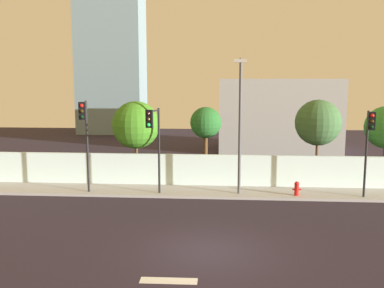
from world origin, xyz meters
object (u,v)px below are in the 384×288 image
(roadside_tree_midleft, at_px, (206,123))
(street_lamp_curbside, at_px, (240,116))
(traffic_light_center, at_px, (85,127))
(fire_hydrant, at_px, (297,188))
(traffic_light_right, at_px, (154,133))
(roadside_tree_midright, at_px, (318,123))
(traffic_light_left, at_px, (369,136))
(roadside_tree_leftmost, at_px, (136,125))

(roadside_tree_midleft, bearing_deg, street_lamp_curbside, -58.89)
(traffic_light_center, bearing_deg, fire_hydrant, 3.53)
(traffic_light_center, relative_size, traffic_light_right, 1.08)
(roadside_tree_midleft, distance_m, roadside_tree_midright, 6.60)
(fire_hydrant, height_order, roadside_tree_midleft, roadside_tree_midleft)
(traffic_light_center, distance_m, roadside_tree_midleft, 7.24)
(street_lamp_curbside, bearing_deg, traffic_light_center, -175.42)
(traffic_light_left, relative_size, fire_hydrant, 5.97)
(fire_hydrant, distance_m, roadside_tree_midleft, 6.61)
(traffic_light_center, bearing_deg, roadside_tree_midleft, 31.72)
(traffic_light_center, distance_m, traffic_light_right, 3.65)
(fire_hydrant, bearing_deg, roadside_tree_midleft, 147.79)
(traffic_light_right, xyz_separation_m, roadside_tree_leftmost, (-1.72, 3.86, -0.01))
(traffic_light_left, xyz_separation_m, street_lamp_curbside, (-6.45, 0.43, 0.89))
(traffic_light_right, xyz_separation_m, street_lamp_curbside, (4.42, 0.70, 0.81))
(fire_hydrant, distance_m, roadside_tree_leftmost, 10.14)
(traffic_light_right, bearing_deg, street_lamp_curbside, 8.97)
(street_lamp_curbside, distance_m, fire_hydrant, 4.85)
(traffic_light_center, relative_size, roadside_tree_leftmost, 1.00)
(traffic_light_left, relative_size, traffic_light_right, 0.98)
(roadside_tree_leftmost, height_order, roadside_tree_midleft, roadside_tree_leftmost)
(traffic_light_right, distance_m, roadside_tree_midleft, 4.61)
(traffic_light_center, height_order, roadside_tree_leftmost, traffic_light_center)
(traffic_light_right, height_order, roadside_tree_leftmost, roadside_tree_leftmost)
(roadside_tree_midleft, relative_size, roadside_tree_midright, 0.91)
(roadside_tree_midright, bearing_deg, roadside_tree_leftmost, 180.00)
(traffic_light_right, xyz_separation_m, fire_hydrant, (7.47, 0.74, -2.96))
(roadside_tree_midright, bearing_deg, street_lamp_curbside, -146.03)
(fire_hydrant, bearing_deg, roadside_tree_leftmost, 161.24)
(traffic_light_right, relative_size, roadside_tree_midleft, 0.99)
(street_lamp_curbside, bearing_deg, traffic_light_right, -171.03)
(traffic_light_center, height_order, fire_hydrant, traffic_light_center)
(street_lamp_curbside, relative_size, roadside_tree_midleft, 1.54)
(roadside_tree_midright, bearing_deg, roadside_tree_midleft, -180.00)
(traffic_light_right, relative_size, roadside_tree_midright, 0.90)
(roadside_tree_midleft, bearing_deg, traffic_light_right, -123.11)
(traffic_light_center, xyz_separation_m, roadside_tree_leftmost, (1.92, 3.81, -0.26))
(traffic_light_left, bearing_deg, roadside_tree_midright, 116.19)
(roadside_tree_leftmost, distance_m, roadside_tree_midright, 10.83)
(traffic_light_right, xyz_separation_m, roadside_tree_midright, (9.11, 3.86, 0.20))
(traffic_light_left, relative_size, roadside_tree_midright, 0.89)
(traffic_light_left, xyz_separation_m, roadside_tree_midright, (-1.76, 3.59, 0.28))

